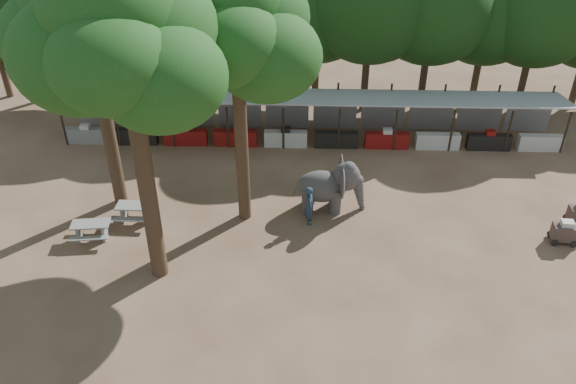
{
  "coord_description": "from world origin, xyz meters",
  "views": [
    {
      "loc": [
        -0.32,
        -14.94,
        14.8
      ],
      "look_at": [
        -1.0,
        5.0,
        2.0
      ],
      "focal_mm": 35.0,
      "sensor_mm": 36.0,
      "label": 1
    }
  ],
  "objects_px": {
    "picnic_table_near": "(91,229)",
    "yard_tree_center": "(122,44)",
    "elephant": "(330,186)",
    "picnic_table_far": "(136,210)",
    "yard_tree_back": "(233,29)",
    "cart_front": "(565,232)",
    "yard_tree_left": "(87,29)",
    "handler": "(310,205)"
  },
  "relations": [
    {
      "from": "elephant",
      "to": "cart_front",
      "type": "bearing_deg",
      "value": -13.05
    },
    {
      "from": "elephant",
      "to": "yard_tree_left",
      "type": "bearing_deg",
      "value": 177.07
    },
    {
      "from": "yard_tree_back",
      "to": "yard_tree_center",
      "type": "bearing_deg",
      "value": -126.86
    },
    {
      "from": "handler",
      "to": "picnic_table_far",
      "type": "height_order",
      "value": "handler"
    },
    {
      "from": "yard_tree_left",
      "to": "yard_tree_back",
      "type": "height_order",
      "value": "yard_tree_back"
    },
    {
      "from": "picnic_table_near",
      "to": "yard_tree_center",
      "type": "bearing_deg",
      "value": -37.41
    },
    {
      "from": "handler",
      "to": "yard_tree_left",
      "type": "bearing_deg",
      "value": 78.49
    },
    {
      "from": "elephant",
      "to": "picnic_table_far",
      "type": "height_order",
      "value": "elephant"
    },
    {
      "from": "yard_tree_back",
      "to": "picnic_table_far",
      "type": "bearing_deg",
      "value": -171.92
    },
    {
      "from": "yard_tree_back",
      "to": "cart_front",
      "type": "xyz_separation_m",
      "value": [
        13.92,
        -1.63,
        -8.01
      ]
    },
    {
      "from": "yard_tree_back",
      "to": "elephant",
      "type": "height_order",
      "value": "yard_tree_back"
    },
    {
      "from": "yard_tree_back",
      "to": "elephant",
      "type": "bearing_deg",
      "value": 8.21
    },
    {
      "from": "cart_front",
      "to": "picnic_table_near",
      "type": "bearing_deg",
      "value": -172.98
    },
    {
      "from": "yard_tree_left",
      "to": "yard_tree_center",
      "type": "distance_m",
      "value": 5.92
    },
    {
      "from": "yard_tree_center",
      "to": "cart_front",
      "type": "distance_m",
      "value": 19.16
    },
    {
      "from": "yard_tree_left",
      "to": "picnic_table_far",
      "type": "relative_size",
      "value": 6.53
    },
    {
      "from": "yard_tree_back",
      "to": "picnic_table_far",
      "type": "relative_size",
      "value": 6.73
    },
    {
      "from": "yard_tree_left",
      "to": "picnic_table_far",
      "type": "height_order",
      "value": "yard_tree_left"
    },
    {
      "from": "yard_tree_left",
      "to": "cart_front",
      "type": "xyz_separation_m",
      "value": [
        19.91,
        -2.63,
        -7.67
      ]
    },
    {
      "from": "picnic_table_near",
      "to": "picnic_table_far",
      "type": "bearing_deg",
      "value": 35.4
    },
    {
      "from": "elephant",
      "to": "handler",
      "type": "bearing_deg",
      "value": -128.95
    },
    {
      "from": "yard_tree_left",
      "to": "elephant",
      "type": "xyz_separation_m",
      "value": [
        10.0,
        -0.42,
        -6.96
      ]
    },
    {
      "from": "yard_tree_back",
      "to": "cart_front",
      "type": "relative_size",
      "value": 9.67
    },
    {
      "from": "picnic_table_near",
      "to": "elephant",
      "type": "bearing_deg",
      "value": 7.57
    },
    {
      "from": "yard_tree_back",
      "to": "handler",
      "type": "height_order",
      "value": "yard_tree_back"
    },
    {
      "from": "handler",
      "to": "picnic_table_far",
      "type": "bearing_deg",
      "value": 89.02
    },
    {
      "from": "picnic_table_near",
      "to": "yard_tree_left",
      "type": "bearing_deg",
      "value": 78.14
    },
    {
      "from": "yard_tree_left",
      "to": "yard_tree_back",
      "type": "distance_m",
      "value": 6.09
    },
    {
      "from": "yard_tree_center",
      "to": "picnic_table_far",
      "type": "relative_size",
      "value": 7.13
    },
    {
      "from": "yard_tree_left",
      "to": "elephant",
      "type": "relative_size",
      "value": 3.42
    },
    {
      "from": "elephant",
      "to": "picnic_table_near",
      "type": "relative_size",
      "value": 1.82
    },
    {
      "from": "handler",
      "to": "picnic_table_near",
      "type": "bearing_deg",
      "value": 97.47
    },
    {
      "from": "yard_tree_center",
      "to": "picnic_table_far",
      "type": "xyz_separation_m",
      "value": [
        -1.72,
        3.33,
        -8.67
      ]
    },
    {
      "from": "cart_front",
      "to": "yard_tree_center",
      "type": "bearing_deg",
      "value": -166.27
    },
    {
      "from": "yard_tree_back",
      "to": "picnic_table_far",
      "type": "xyz_separation_m",
      "value": [
        -4.72,
        -0.67,
        -8.0
      ]
    },
    {
      "from": "yard_tree_back",
      "to": "picnic_table_near",
      "type": "relative_size",
      "value": 6.42
    },
    {
      "from": "yard_tree_left",
      "to": "cart_front",
      "type": "height_order",
      "value": "yard_tree_left"
    },
    {
      "from": "picnic_table_far",
      "to": "yard_tree_center",
      "type": "bearing_deg",
      "value": -61.59
    },
    {
      "from": "elephant",
      "to": "picnic_table_near",
      "type": "distance_m",
      "value": 10.63
    },
    {
      "from": "elephant",
      "to": "cart_front",
      "type": "relative_size",
      "value": 2.74
    },
    {
      "from": "yard_tree_center",
      "to": "yard_tree_back",
      "type": "bearing_deg",
      "value": 53.14
    },
    {
      "from": "handler",
      "to": "cart_front",
      "type": "height_order",
      "value": "handler"
    }
  ]
}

